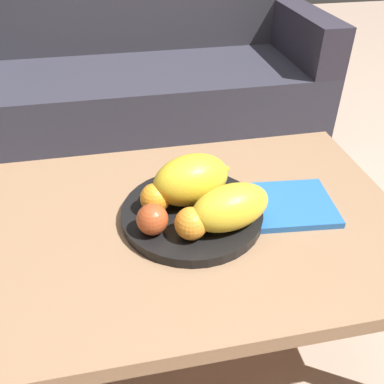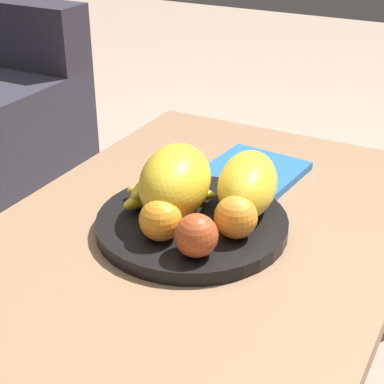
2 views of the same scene
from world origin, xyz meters
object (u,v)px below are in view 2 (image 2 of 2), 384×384
(melon_large_front, at_px, (175,181))
(orange_left, at_px, (160,220))
(coffee_table, at_px, (183,266))
(banana_bunch, at_px, (165,186))
(apple_front, at_px, (196,236))
(magazine, at_px, (246,177))
(melon_smaller_beside, at_px, (248,184))
(orange_front, at_px, (236,217))
(fruit_bowl, at_px, (192,224))

(melon_large_front, xyz_separation_m, orange_left, (-0.09, -0.02, -0.02))
(coffee_table, distance_m, melon_large_front, 0.15)
(orange_left, height_order, banana_bunch, orange_left)
(apple_front, bearing_deg, magazine, 9.45)
(orange_left, relative_size, apple_front, 1.01)
(coffee_table, height_order, melon_smaller_beside, melon_smaller_beside)
(melon_smaller_beside, relative_size, magazine, 0.74)
(melon_smaller_beside, relative_size, orange_front, 2.57)
(melon_large_front, distance_m, orange_front, 0.13)
(melon_smaller_beside, distance_m, orange_front, 0.09)
(orange_left, bearing_deg, banana_bunch, 27.48)
(fruit_bowl, distance_m, melon_smaller_beside, 0.12)
(coffee_table, bearing_deg, orange_front, -72.57)
(magazine, bearing_deg, apple_front, -165.00)
(banana_bunch, bearing_deg, fruit_bowl, -114.34)
(melon_smaller_beside, distance_m, banana_bunch, 0.15)
(orange_left, bearing_deg, magazine, -3.69)
(fruit_bowl, height_order, orange_left, orange_left)
(melon_large_front, relative_size, apple_front, 2.67)
(melon_smaller_beside, xyz_separation_m, magazine, (0.15, 0.07, -0.07))
(apple_front, xyz_separation_m, magazine, (0.32, 0.05, -0.05))
(melon_smaller_beside, bearing_deg, apple_front, 176.03)
(banana_bunch, bearing_deg, orange_left, -152.52)
(fruit_bowl, xyz_separation_m, banana_bunch, (0.03, 0.07, 0.04))
(apple_front, height_order, banana_bunch, apple_front)
(fruit_bowl, bearing_deg, orange_left, 171.12)
(coffee_table, xyz_separation_m, banana_bunch, (0.08, 0.08, 0.10))
(orange_left, relative_size, banana_bunch, 0.41)
(magazine, bearing_deg, melon_large_front, 174.63)
(melon_large_front, relative_size, banana_bunch, 1.07)
(orange_left, relative_size, magazine, 0.28)
(orange_front, bearing_deg, magazine, 19.24)
(coffee_table, bearing_deg, melon_large_front, 38.95)
(orange_front, relative_size, banana_bunch, 0.41)
(apple_front, height_order, magazine, apple_front)
(orange_front, bearing_deg, melon_large_front, 78.85)
(melon_smaller_beside, bearing_deg, coffee_table, 150.85)
(orange_front, distance_m, magazine, 0.26)
(coffee_table, relative_size, banana_bunch, 6.40)
(fruit_bowl, distance_m, orange_left, 0.10)
(orange_front, distance_m, orange_left, 0.12)
(melon_smaller_beside, height_order, orange_front, melon_smaller_beside)
(magazine, bearing_deg, banana_bunch, 162.39)
(orange_left, distance_m, apple_front, 0.07)
(coffee_table, distance_m, banana_bunch, 0.15)
(orange_left, bearing_deg, orange_front, -58.58)
(melon_large_front, bearing_deg, coffee_table, -141.05)
(orange_left, distance_m, magazine, 0.31)
(melon_large_front, bearing_deg, fruit_bowl, -97.97)
(melon_smaller_beside, xyz_separation_m, apple_front, (-0.17, 0.01, -0.02))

